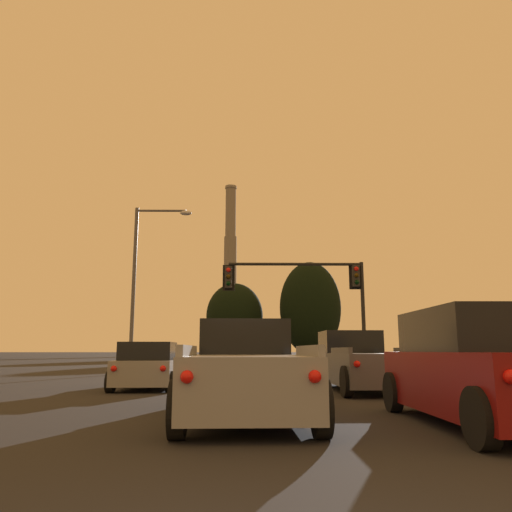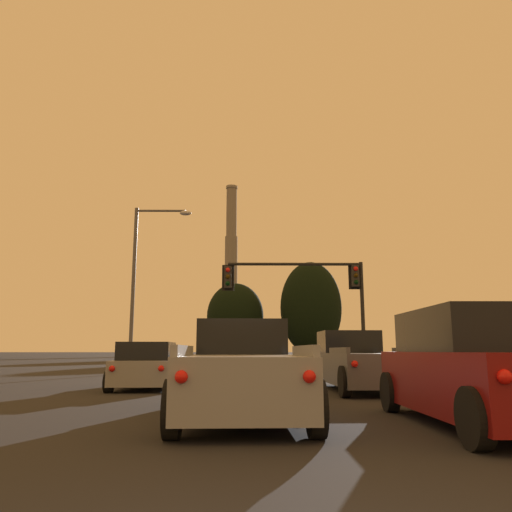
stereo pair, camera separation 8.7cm
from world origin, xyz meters
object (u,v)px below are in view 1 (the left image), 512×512
smokestack (230,286)px  suv_right_lane_second (482,368)px  pickup_truck_right_lane_front (360,363)px  pickup_truck_center_lane_second (246,371)px  hatchback_left_lane_front (150,367)px  traffic_light_overhead_right (313,287)px  street_lamp (143,270)px

smokestack → suv_right_lane_second: bearing=-85.8°
suv_right_lane_second → pickup_truck_right_lane_front: 7.40m
pickup_truck_center_lane_second → smokestack: bearing=90.7°
hatchback_left_lane_front → smokestack: smokestack is taller
pickup_truck_right_lane_front → traffic_light_overhead_right: traffic_light_overhead_right is taller
suv_right_lane_second → pickup_truck_right_lane_front: (-0.35, 7.39, -0.09)m
traffic_light_overhead_right → street_lamp: bearing=162.7°
suv_right_lane_second → street_lamp: size_ratio=0.56×
pickup_truck_right_lane_front → street_lamp: bearing=129.1°
suv_right_lane_second → street_lamp: bearing=118.0°
pickup_truck_center_lane_second → suv_right_lane_second: suv_right_lane_second is taller
smokestack → pickup_truck_center_lane_second: bearing=-87.6°
pickup_truck_center_lane_second → smokestack: size_ratio=0.12×
suv_right_lane_second → traffic_light_overhead_right: (-0.71, 15.40, 3.25)m
pickup_truck_center_lane_second → traffic_light_overhead_right: (3.11, 14.00, 3.35)m
suv_right_lane_second → pickup_truck_center_lane_second: bearing=160.3°
pickup_truck_right_lane_front → street_lamp: (-9.10, 10.72, 4.58)m
pickup_truck_center_lane_second → hatchback_left_lane_front: 7.30m
pickup_truck_right_lane_front → traffic_light_overhead_right: (-0.36, 8.01, 3.35)m
pickup_truck_center_lane_second → street_lamp: 18.23m
traffic_light_overhead_right → pickup_truck_right_lane_front: bearing=-87.4°
hatchback_left_lane_front → traffic_light_overhead_right: bearing=48.0°
pickup_truck_center_lane_second → hatchback_left_lane_front: (-3.10, 6.60, -0.14)m
traffic_light_overhead_right → smokestack: bearing=94.4°
hatchback_left_lane_front → pickup_truck_right_lane_front: bearing=-7.3°
pickup_truck_center_lane_second → traffic_light_overhead_right: 14.73m
hatchback_left_lane_front → smokestack: (-2.06, 114.69, 17.18)m
traffic_light_overhead_right → street_lamp: size_ratio=0.78×
suv_right_lane_second → street_lamp: (-9.45, 18.12, 4.48)m
hatchback_left_lane_front → suv_right_lane_second: bearing=-51.2°
hatchback_left_lane_front → suv_right_lane_second: suv_right_lane_second is taller
pickup_truck_right_lane_front → street_lamp: size_ratio=0.63×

